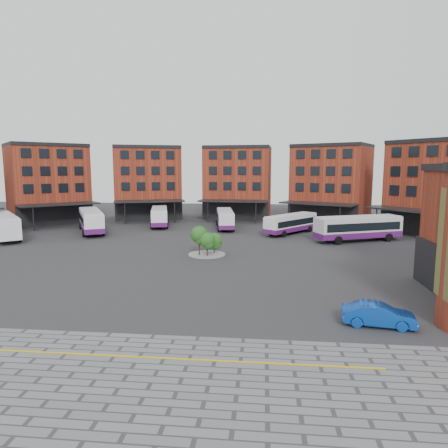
# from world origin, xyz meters

# --- Properties ---
(ground) EXTENTS (160.00, 160.00, 0.00)m
(ground) POSITION_xyz_m (0.00, 0.00, 0.00)
(ground) COLOR #28282B
(ground) RESTS_ON ground
(yellow_line) EXTENTS (26.00, 0.15, 0.02)m
(yellow_line) POSITION_xyz_m (2.00, -14.00, 0.03)
(yellow_line) COLOR gold
(yellow_line) RESTS_ON paving_zone
(main_building) EXTENTS (94.14, 42.48, 14.60)m
(main_building) POSITION_xyz_m (-4.77, 38.25, 7.23)
(main_building) COLOR maroon
(main_building) RESTS_ON ground
(tree_island) EXTENTS (4.40, 4.40, 3.52)m
(tree_island) POSITION_xyz_m (2.08, 11.68, 1.78)
(tree_island) COLOR gray
(tree_island) RESTS_ON ground
(bus_a) EXTENTS (10.37, 11.34, 3.55)m
(bus_a) POSITION_xyz_m (-28.81, 19.69, 2.10)
(bus_a) COLOR white
(bus_a) RESTS_ON ground
(bus_b) EXTENTS (8.59, 12.50, 3.56)m
(bus_b) POSITION_xyz_m (-18.76, 26.64, 1.93)
(bus_b) COLOR white
(bus_b) RESTS_ON ground
(bus_c) EXTENTS (5.48, 11.96, 3.29)m
(bus_c) POSITION_xyz_m (-9.83, 35.01, 1.78)
(bus_c) COLOR white
(bus_c) RESTS_ON ground
(bus_d) EXTENTS (4.11, 11.26, 3.10)m
(bus_d) POSITION_xyz_m (2.10, 33.20, 1.68)
(bus_d) COLOR silver
(bus_d) RESTS_ON ground
(bus_e) EXTENTS (8.74, 9.94, 3.04)m
(bus_e) POSITION_xyz_m (12.92, 28.57, 1.65)
(bus_e) COLOR white
(bus_e) RESTS_ON ground
(bus_f) EXTENTS (12.79, 7.48, 3.56)m
(bus_f) POSITION_xyz_m (21.88, 22.91, 1.93)
(bus_f) COLOR silver
(bus_f) RESTS_ON ground
(blue_car) EXTENTS (4.80, 2.25, 1.52)m
(blue_car) POSITION_xyz_m (16.22, -8.15, 0.76)
(blue_car) COLOR #0C3B9C
(blue_car) RESTS_ON ground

